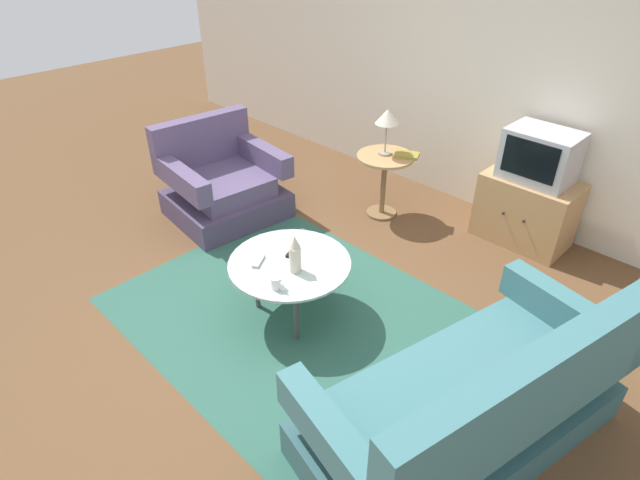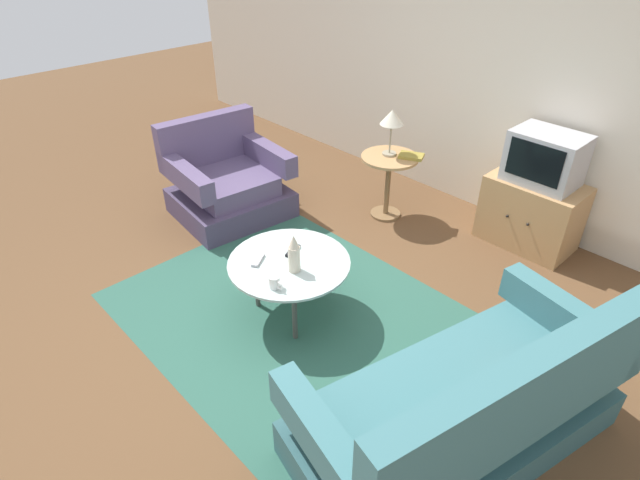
% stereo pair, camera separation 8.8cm
% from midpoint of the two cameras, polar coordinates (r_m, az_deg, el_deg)
% --- Properties ---
extents(ground_plane, '(16.00, 16.00, 0.00)m').
position_cam_midpoint_polar(ground_plane, '(3.83, -2.64, -8.14)').
color(ground_plane, brown).
extents(back_wall, '(9.00, 0.12, 2.70)m').
position_cam_midpoint_polar(back_wall, '(5.00, 19.88, 17.72)').
color(back_wall, beige).
rests_on(back_wall, ground).
extents(area_rug, '(2.44, 1.98, 0.00)m').
position_cam_midpoint_polar(area_rug, '(3.84, -2.57, -8.00)').
color(area_rug, '#2D5B4C').
rests_on(area_rug, ground).
extents(armchair, '(0.99, 1.07, 0.88)m').
position_cam_midpoint_polar(armchair, '(5.00, -9.82, 6.15)').
color(armchair, '#4B3E5C').
rests_on(armchair, ground).
extents(couch, '(1.23, 1.92, 0.96)m').
position_cam_midpoint_polar(couch, '(2.96, 16.73, -17.51)').
color(couch, '#325C60').
rests_on(couch, ground).
extents(coffee_table, '(0.85, 0.85, 0.46)m').
position_cam_midpoint_polar(coffee_table, '(3.58, -2.76, -2.84)').
color(coffee_table, '#B2C6C1').
rests_on(coffee_table, ground).
extents(side_table, '(0.52, 0.52, 0.61)m').
position_cam_midpoint_polar(side_table, '(4.84, 8.13, 7.33)').
color(side_table, tan).
rests_on(side_table, ground).
extents(tv_stand, '(0.77, 0.49, 0.60)m').
position_cam_midpoint_polar(tv_stand, '(4.81, 22.83, 2.77)').
color(tv_stand, tan).
rests_on(tv_stand, ground).
extents(television, '(0.56, 0.41, 0.43)m').
position_cam_midpoint_polar(television, '(4.61, 24.24, 8.27)').
color(television, '#B7B7BC').
rests_on(television, tv_stand).
extents(table_lamp, '(0.21, 0.21, 0.42)m').
position_cam_midpoint_polar(table_lamp, '(4.68, 8.52, 13.08)').
color(table_lamp, '#9E937A').
rests_on(table_lamp, side_table).
extents(vase, '(0.08, 0.08, 0.28)m').
position_cam_midpoint_polar(vase, '(3.39, -2.16, -1.58)').
color(vase, beige).
rests_on(vase, coffee_table).
extents(mug, '(0.12, 0.07, 0.08)m').
position_cam_midpoint_polar(mug, '(3.30, -4.28, -4.70)').
color(mug, white).
rests_on(mug, coffee_table).
extents(tv_remote_dark, '(0.10, 0.16, 0.02)m').
position_cam_midpoint_polar(tv_remote_dark, '(3.64, -2.33, -1.21)').
color(tv_remote_dark, black).
rests_on(tv_remote_dark, coffee_table).
extents(tv_remote_silver, '(0.12, 0.15, 0.02)m').
position_cam_midpoint_polar(tv_remote_silver, '(3.57, -6.19, -2.24)').
color(tv_remote_silver, '#B2B2B7').
rests_on(tv_remote_silver, coffee_table).
extents(book, '(0.26, 0.23, 0.03)m').
position_cam_midpoint_polar(book, '(4.77, 10.61, 9.15)').
color(book, olive).
rests_on(book, side_table).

